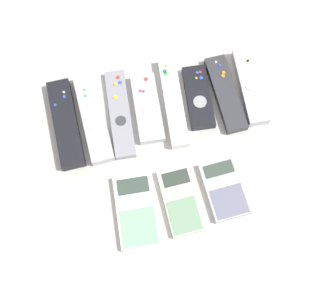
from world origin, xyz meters
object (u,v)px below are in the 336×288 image
at_px(remote_2, 120,114).
at_px(remote_3, 147,108).
at_px(remote_7, 250,87).
at_px(remote_5, 198,97).
at_px(remote_6, 226,94).
at_px(calculator_1, 182,201).
at_px(calculator_2, 225,189).
at_px(remote_1, 94,118).
at_px(remote_0, 66,124).
at_px(remote_4, 173,102).
at_px(calculator_0, 137,211).

xyz_separation_m(remote_2, remote_3, (0.06, -0.00, 0.00)).
bearing_deg(remote_7, remote_3, -176.62).
relative_size(remote_2, remote_5, 1.37).
bearing_deg(remote_3, remote_6, 1.86).
xyz_separation_m(calculator_1, calculator_2, (0.10, 0.01, 0.00)).
height_order(remote_1, remote_2, remote_1).
bearing_deg(remote_7, calculator_2, -115.27).
distance_m(remote_0, remote_7, 0.43).
bearing_deg(remote_2, remote_5, 3.17).
distance_m(remote_4, remote_5, 0.06).
bearing_deg(remote_5, remote_1, -175.64).
distance_m(remote_1, remote_2, 0.06).
height_order(remote_0, remote_3, remote_0).
relative_size(remote_5, calculator_2, 1.17).
distance_m(remote_6, remote_7, 0.06).
relative_size(remote_2, remote_7, 1.13).
xyz_separation_m(remote_6, calculator_1, (-0.15, -0.22, -0.00)).
distance_m(remote_7, calculator_0, 0.39).
xyz_separation_m(remote_5, calculator_0, (-0.19, -0.23, -0.00)).
distance_m(remote_3, calculator_0, 0.24).
height_order(remote_4, remote_7, remote_4).
relative_size(remote_0, calculator_2, 1.58).
xyz_separation_m(remote_2, calculator_1, (0.09, -0.23, 0.00)).
bearing_deg(remote_2, remote_1, -176.79).
relative_size(calculator_1, calculator_2, 1.10).
bearing_deg(remote_5, remote_7, 4.42).
xyz_separation_m(remote_0, remote_6, (0.37, -0.00, -0.00)).
relative_size(remote_6, calculator_1, 1.30).
bearing_deg(remote_5, calculator_0, -125.50).
xyz_separation_m(remote_4, remote_7, (0.18, 0.00, -0.00)).
bearing_deg(calculator_2, remote_3, 116.04).
bearing_deg(calculator_0, remote_5, 53.30).
distance_m(calculator_0, calculator_1, 0.10).
relative_size(remote_5, remote_7, 0.82).
bearing_deg(remote_3, remote_2, -178.10).
height_order(calculator_0, calculator_2, same).
xyz_separation_m(calculator_0, calculator_2, (0.19, 0.01, 0.00)).
bearing_deg(remote_1, remote_7, -2.63).
bearing_deg(remote_0, remote_3, -1.86).
relative_size(remote_0, remote_7, 1.11).
bearing_deg(remote_3, remote_1, -177.60).
bearing_deg(remote_6, remote_0, 177.43).
relative_size(remote_5, remote_6, 0.82).
bearing_deg(remote_7, remote_5, -176.84).
bearing_deg(remote_0, remote_4, -1.61).
height_order(remote_1, calculator_1, remote_1).
bearing_deg(remote_2, calculator_2, -46.78).
bearing_deg(remote_1, remote_5, -2.65).
distance_m(remote_4, remote_7, 0.18).
relative_size(calculator_0, calculator_1, 1.08).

